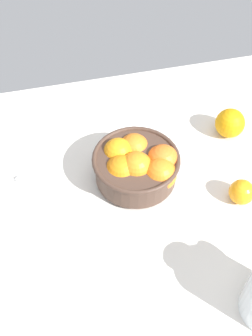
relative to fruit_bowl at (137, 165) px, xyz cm
name	(u,v)px	position (x,y,z in cm)	size (l,w,h in cm)	color
ground_plane	(128,191)	(-3.13, -2.51, -6.97)	(114.46, 92.93, 3.00)	silver
fruit_bowl	(137,165)	(0.00, 0.00, 0.00)	(22.42, 22.42, 10.99)	#473328
loose_orange_0	(242,192)	(23.70, -12.76, -2.25)	(6.45, 6.45, 6.45)	orange
loose_orange_1	(230,123)	(29.97, 9.96, -1.25)	(8.44, 8.44, 8.44)	orange
spoon	(7,179)	(-33.82, 7.64, -5.04)	(15.89, 4.88, 1.00)	silver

